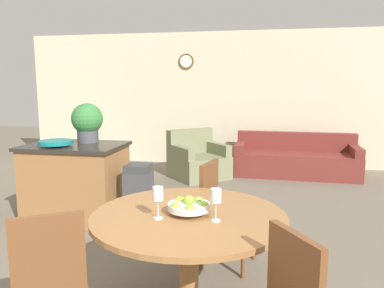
{
  "coord_description": "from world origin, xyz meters",
  "views": [
    {
      "loc": [
        1.0,
        -1.48,
        1.61
      ],
      "look_at": [
        0.21,
        2.63,
        0.97
      ],
      "focal_mm": 35.0,
      "sensor_mm": 36.0,
      "label": 1
    }
  ],
  "objects_px": {
    "wine_glass_right": "(216,197)",
    "kitchen_island": "(76,181)",
    "dining_table": "(189,238)",
    "trash_bin": "(139,195)",
    "fruit_bowl": "(189,206)",
    "wine_glass_left": "(158,195)",
    "potted_plant": "(87,121)",
    "armchair": "(198,162)",
    "dining_chair_near_left": "(50,280)",
    "teal_bowl": "(56,143)",
    "dining_chair_far_side": "(221,210)",
    "couch": "(296,160)"
  },
  "relations": [
    {
      "from": "wine_glass_right",
      "to": "fruit_bowl",
      "type": "bearing_deg",
      "value": 152.82
    },
    {
      "from": "teal_bowl",
      "to": "kitchen_island",
      "type": "bearing_deg",
      "value": 49.39
    },
    {
      "from": "potted_plant",
      "to": "kitchen_island",
      "type": "bearing_deg",
      "value": -111.94
    },
    {
      "from": "fruit_bowl",
      "to": "wine_glass_right",
      "type": "distance_m",
      "value": 0.24
    },
    {
      "from": "teal_bowl",
      "to": "potted_plant",
      "type": "distance_m",
      "value": 0.48
    },
    {
      "from": "potted_plant",
      "to": "armchair",
      "type": "distance_m",
      "value": 2.52
    },
    {
      "from": "wine_glass_right",
      "to": "dining_chair_near_left",
      "type": "bearing_deg",
      "value": -153.77
    },
    {
      "from": "dining_chair_far_side",
      "to": "couch",
      "type": "relative_size",
      "value": 0.43
    },
    {
      "from": "fruit_bowl",
      "to": "teal_bowl",
      "type": "bearing_deg",
      "value": 140.3
    },
    {
      "from": "dining_chair_far_side",
      "to": "wine_glass_left",
      "type": "height_order",
      "value": "wine_glass_left"
    },
    {
      "from": "teal_bowl",
      "to": "armchair",
      "type": "height_order",
      "value": "teal_bowl"
    },
    {
      "from": "dining_chair_near_left",
      "to": "fruit_bowl",
      "type": "xyz_separation_m",
      "value": [
        0.71,
        0.54,
        0.31
      ]
    },
    {
      "from": "dining_chair_near_left",
      "to": "fruit_bowl",
      "type": "bearing_deg",
      "value": 4.89
    },
    {
      "from": "couch",
      "to": "armchair",
      "type": "xyz_separation_m",
      "value": [
        -1.73,
        -0.52,
        0.02
      ]
    },
    {
      "from": "dining_chair_far_side",
      "to": "dining_table",
      "type": "bearing_deg",
      "value": 5.01
    },
    {
      "from": "wine_glass_left",
      "to": "wine_glass_right",
      "type": "xyz_separation_m",
      "value": [
        0.37,
        0.03,
        0.0
      ]
    },
    {
      "from": "wine_glass_left",
      "to": "trash_bin",
      "type": "bearing_deg",
      "value": 112.78
    },
    {
      "from": "dining_chair_far_side",
      "to": "potted_plant",
      "type": "height_order",
      "value": "potted_plant"
    },
    {
      "from": "trash_bin",
      "to": "wine_glass_right",
      "type": "bearing_deg",
      "value": -57.61
    },
    {
      "from": "dining_table",
      "to": "trash_bin",
      "type": "xyz_separation_m",
      "value": [
        -0.94,
        1.68,
        -0.24
      ]
    },
    {
      "from": "fruit_bowl",
      "to": "armchair",
      "type": "height_order",
      "value": "fruit_bowl"
    },
    {
      "from": "dining_table",
      "to": "wine_glass_right",
      "type": "height_order",
      "value": "wine_glass_right"
    },
    {
      "from": "wine_glass_left",
      "to": "kitchen_island",
      "type": "distance_m",
      "value": 2.5
    },
    {
      "from": "couch",
      "to": "trash_bin",
      "type": "bearing_deg",
      "value": -122.79
    },
    {
      "from": "wine_glass_right",
      "to": "kitchen_island",
      "type": "bearing_deg",
      "value": 136.55
    },
    {
      "from": "wine_glass_left",
      "to": "potted_plant",
      "type": "relative_size",
      "value": 0.43
    },
    {
      "from": "dining_table",
      "to": "fruit_bowl",
      "type": "distance_m",
      "value": 0.23
    },
    {
      "from": "dining_chair_far_side",
      "to": "teal_bowl",
      "type": "bearing_deg",
      "value": -96.61
    },
    {
      "from": "fruit_bowl",
      "to": "armchair",
      "type": "relative_size",
      "value": 0.24
    },
    {
      "from": "armchair",
      "to": "dining_table",
      "type": "bearing_deg",
      "value": -122.06
    },
    {
      "from": "dining_chair_near_left",
      "to": "kitchen_island",
      "type": "bearing_deg",
      "value": 82.13
    },
    {
      "from": "fruit_bowl",
      "to": "kitchen_island",
      "type": "height_order",
      "value": "kitchen_island"
    },
    {
      "from": "fruit_bowl",
      "to": "wine_glass_left",
      "type": "xyz_separation_m",
      "value": [
        -0.18,
        -0.12,
        0.1
      ]
    },
    {
      "from": "dining_chair_near_left",
      "to": "teal_bowl",
      "type": "bearing_deg",
      "value": 86.89
    },
    {
      "from": "dining_table",
      "to": "teal_bowl",
      "type": "bearing_deg",
      "value": 140.3
    },
    {
      "from": "dining_table",
      "to": "armchair",
      "type": "xyz_separation_m",
      "value": [
        -0.66,
        4.07,
        -0.31
      ]
    },
    {
      "from": "wine_glass_right",
      "to": "kitchen_island",
      "type": "distance_m",
      "value": 2.73
    },
    {
      "from": "wine_glass_right",
      "to": "couch",
      "type": "relative_size",
      "value": 0.1
    },
    {
      "from": "dining_chair_near_left",
      "to": "trash_bin",
      "type": "relative_size",
      "value": 1.31
    },
    {
      "from": "couch",
      "to": "armchair",
      "type": "relative_size",
      "value": 1.82
    },
    {
      "from": "fruit_bowl",
      "to": "kitchen_island",
      "type": "distance_m",
      "value": 2.51
    },
    {
      "from": "teal_bowl",
      "to": "trash_bin",
      "type": "bearing_deg",
      "value": 5.79
    },
    {
      "from": "dining_chair_far_side",
      "to": "fruit_bowl",
      "type": "xyz_separation_m",
      "value": [
        -0.11,
        -0.89,
        0.31
      ]
    },
    {
      "from": "dining_table",
      "to": "armchair",
      "type": "relative_size",
      "value": 1.09
    },
    {
      "from": "dining_chair_near_left",
      "to": "trash_bin",
      "type": "xyz_separation_m",
      "value": [
        -0.23,
        2.22,
        -0.15
      ]
    },
    {
      "from": "kitchen_island",
      "to": "potted_plant",
      "type": "bearing_deg",
      "value": 68.06
    },
    {
      "from": "fruit_bowl",
      "to": "wine_glass_left",
      "type": "height_order",
      "value": "wine_glass_left"
    },
    {
      "from": "dining_table",
      "to": "wine_glass_right",
      "type": "relative_size",
      "value": 6.21
    },
    {
      "from": "wine_glass_left",
      "to": "armchair",
      "type": "relative_size",
      "value": 0.18
    },
    {
      "from": "dining_chair_near_left",
      "to": "couch",
      "type": "xyz_separation_m",
      "value": [
        1.78,
        5.13,
        -0.24
      ]
    }
  ]
}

